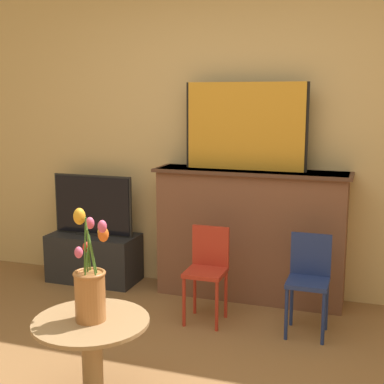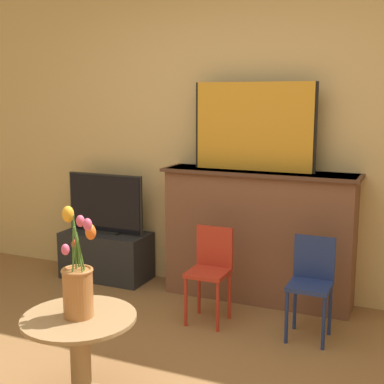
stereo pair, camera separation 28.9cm
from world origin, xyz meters
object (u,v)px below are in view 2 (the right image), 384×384
at_px(painting, 254,127).
at_px(chair_red, 211,267).
at_px(vase_tulips, 78,282).
at_px(tv_monitor, 105,204).
at_px(chair_blue, 311,279).

height_order(painting, chair_red, painting).
bearing_deg(painting, vase_tulips, -101.55).
distance_m(tv_monitor, chair_red, 1.30).
bearing_deg(chair_red, painting, 75.70).
xyz_separation_m(painting, chair_blue, (0.58, -0.51, -0.97)).
xyz_separation_m(chair_blue, vase_tulips, (-0.94, -1.27, 0.27)).
height_order(chair_red, chair_blue, same).
bearing_deg(chair_blue, tv_monitor, 166.35).
xyz_separation_m(painting, tv_monitor, (-1.31, -0.05, -0.70)).
bearing_deg(chair_red, vase_tulips, -100.36).
bearing_deg(chair_red, tv_monitor, 157.85).
height_order(tv_monitor, chair_red, tv_monitor).
bearing_deg(tv_monitor, chair_red, -22.15).
distance_m(painting, vase_tulips, 1.95).
relative_size(painting, chair_blue, 1.41).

